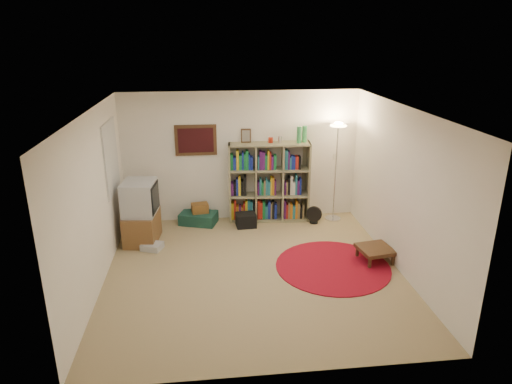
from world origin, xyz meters
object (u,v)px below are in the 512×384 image
tv_stand (141,213)px  suitcase (199,218)px  bookshelf (268,183)px  floor_lamp (338,140)px  side_table (375,250)px  floor_fan (314,215)px

tv_stand → suitcase: size_ratio=1.42×
bookshelf → tv_stand: bearing=-157.1°
floor_lamp → side_table: size_ratio=3.29×
tv_stand → suitcase: tv_stand is taller
suitcase → side_table: bearing=-15.5°
tv_stand → side_table: (3.82, -1.19, -0.34)m
bookshelf → side_table: (1.48, -1.97, -0.55)m
suitcase → tv_stand: bearing=-126.6°
floor_fan → side_table: (0.62, -1.63, 0.02)m
bookshelf → floor_fan: size_ratio=5.39×
floor_lamp → suitcase: floor_lamp is taller
bookshelf → suitcase: 1.51m
floor_fan → suitcase: 2.24m
side_table → floor_lamp: bearing=96.3°
bookshelf → side_table: size_ratio=3.14×
suitcase → floor_lamp: bearing=15.9°
floor_lamp → suitcase: size_ratio=2.48×
suitcase → side_table: (2.84, -1.88, 0.09)m
tv_stand → side_table: tv_stand is taller
floor_fan → side_table: size_ratio=0.58×
bookshelf → tv_stand: size_ratio=1.67×
floor_fan → side_table: bearing=-53.0°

